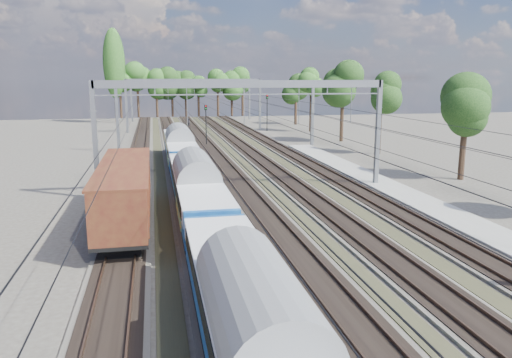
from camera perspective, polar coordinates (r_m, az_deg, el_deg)
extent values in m
cube|color=#47423A|center=(55.03, -13.42, 1.66)|extent=(3.00, 130.00, 0.15)
cube|color=black|center=(55.01, -13.42, 1.75)|extent=(2.50, 130.00, 0.06)
cube|color=#473326|center=(55.03, -14.18, 1.83)|extent=(0.08, 130.00, 0.14)
cube|color=#473326|center=(54.98, -12.68, 1.89)|extent=(0.08, 130.00, 0.14)
cube|color=#47423A|center=(55.05, -8.73, 1.84)|extent=(3.00, 130.00, 0.15)
cube|color=black|center=(55.04, -8.74, 1.94)|extent=(2.50, 130.00, 0.06)
cube|color=#473326|center=(54.99, -9.49, 2.01)|extent=(0.08, 130.00, 0.14)
cube|color=#473326|center=(55.06, -7.99, 2.07)|extent=(0.08, 130.00, 0.14)
cube|color=#47423A|center=(55.45, -4.08, 2.02)|extent=(3.00, 130.00, 0.15)
cube|color=black|center=(55.43, -4.09, 2.11)|extent=(2.50, 130.00, 0.06)
cube|color=#473326|center=(55.33, -4.83, 2.19)|extent=(0.08, 130.00, 0.14)
cube|color=#473326|center=(55.51, -3.35, 2.24)|extent=(0.08, 130.00, 0.14)
cube|color=#47423A|center=(56.20, 0.47, 2.17)|extent=(3.00, 130.00, 0.15)
cube|color=black|center=(56.18, 0.47, 2.27)|extent=(2.50, 130.00, 0.06)
cube|color=#473326|center=(56.02, -0.25, 2.35)|extent=(0.08, 130.00, 0.14)
cube|color=#473326|center=(56.32, 1.19, 2.39)|extent=(0.08, 130.00, 0.14)
cube|color=#47423A|center=(57.30, 4.88, 2.31)|extent=(3.00, 130.00, 0.15)
cube|color=black|center=(57.28, 4.88, 2.41)|extent=(2.50, 130.00, 0.06)
cube|color=#473326|center=(57.07, 4.19, 2.48)|extent=(0.08, 130.00, 0.14)
cube|color=#473326|center=(57.47, 5.57, 2.52)|extent=(0.08, 130.00, 0.14)
cube|color=#363323|center=(55.00, -11.07, 1.70)|extent=(1.10, 130.00, 0.05)
cube|color=#363323|center=(55.21, -6.40, 1.88)|extent=(1.10, 130.00, 0.05)
cube|color=#363323|center=(55.79, -1.79, 2.05)|extent=(1.10, 130.00, 0.05)
cube|color=#363323|center=(56.71, 2.70, 2.20)|extent=(1.10, 130.00, 0.05)
cube|color=gray|center=(36.06, 20.88, -3.79)|extent=(3.00, 70.00, 0.30)
cube|color=gray|center=(39.76, -17.92, 4.18)|extent=(0.35, 0.35, 9.00)
cube|color=gray|center=(43.66, 13.74, 5.01)|extent=(0.35, 0.35, 9.00)
cube|color=gray|center=(39.87, -1.37, 10.80)|extent=(23.00, 0.35, 0.60)
cube|color=gray|center=(87.47, -14.60, 8.07)|extent=(0.35, 0.35, 9.00)
cube|color=gray|center=(89.31, 0.45, 8.50)|extent=(0.35, 0.35, 9.00)
cube|color=gray|center=(87.52, -7.07, 11.10)|extent=(23.00, 0.35, 0.60)
cube|color=gray|center=(64.57, -15.57, 6.70)|extent=(0.35, 0.35, 8.50)
cube|color=gray|center=(109.43, -14.04, 8.58)|extent=(0.35, 0.35, 8.50)
cube|color=gray|center=(67.72, 6.47, 7.25)|extent=(0.35, 0.35, 8.50)
cube|color=gray|center=(111.32, -0.76, 8.96)|extent=(0.35, 0.35, 8.50)
cylinder|color=black|center=(54.39, -13.68, 7.29)|extent=(0.03, 130.00, 0.03)
cylinder|color=black|center=(54.33, -13.74, 8.45)|extent=(0.03, 130.00, 0.03)
cylinder|color=black|center=(54.42, -8.91, 7.48)|extent=(0.03, 130.00, 0.03)
cylinder|color=black|center=(54.36, -8.94, 8.64)|extent=(0.03, 130.00, 0.03)
cylinder|color=black|center=(54.82, -4.17, 7.62)|extent=(0.03, 130.00, 0.03)
cylinder|color=black|center=(54.76, -4.18, 8.77)|extent=(0.03, 130.00, 0.03)
cylinder|color=black|center=(55.58, 0.48, 7.70)|extent=(0.03, 130.00, 0.03)
cylinder|color=black|center=(55.52, 0.48, 8.83)|extent=(0.03, 130.00, 0.03)
cylinder|color=black|center=(56.69, 4.97, 7.73)|extent=(0.03, 130.00, 0.03)
cylinder|color=black|center=(56.63, 4.99, 8.84)|extent=(0.03, 130.00, 0.03)
cylinder|color=black|center=(120.26, -15.20, 8.49)|extent=(0.56, 0.56, 7.36)
sphere|color=#143212|center=(120.13, -15.35, 11.29)|extent=(4.12, 4.12, 4.12)
cylinder|color=black|center=(122.85, -13.25, 8.33)|extent=(0.56, 0.56, 6.07)
sphere|color=#143212|center=(122.71, -13.35, 10.60)|extent=(5.46, 5.46, 5.46)
cylinder|color=black|center=(120.81, -11.73, 8.40)|extent=(0.56, 0.56, 6.28)
sphere|color=#143212|center=(120.67, -11.82, 10.78)|extent=(4.69, 4.69, 4.69)
cylinder|color=black|center=(122.80, -9.57, 8.56)|extent=(0.56, 0.56, 6.42)
sphere|color=#143212|center=(122.66, -9.65, 10.95)|extent=(4.77, 4.77, 4.77)
cylinder|color=black|center=(122.52, -7.82, 8.65)|extent=(0.56, 0.56, 6.63)
sphere|color=#143212|center=(122.38, -7.89, 11.13)|extent=(4.49, 4.49, 4.49)
cylinder|color=black|center=(120.61, -6.21, 8.80)|extent=(0.56, 0.56, 7.27)
sphere|color=#143212|center=(120.48, -6.27, 11.56)|extent=(5.20, 5.20, 5.20)
cylinder|color=black|center=(121.46, -4.49, 8.52)|extent=(0.56, 0.56, 5.87)
sphere|color=#143212|center=(121.31, -4.53, 10.74)|extent=(4.90, 4.90, 4.90)
cylinder|color=black|center=(122.44, -2.70, 8.58)|extent=(0.56, 0.56, 5.94)
sphere|color=#143212|center=(122.29, -2.72, 10.81)|extent=(5.46, 5.46, 5.46)
cylinder|color=black|center=(124.23, -1.11, 8.95)|extent=(0.56, 0.56, 7.29)
sphere|color=#143212|center=(124.11, -1.12, 11.64)|extent=(4.46, 4.46, 4.46)
cylinder|color=black|center=(49.43, 21.46, 4.01)|extent=(0.56, 0.56, 6.84)
sphere|color=#143212|center=(49.09, 21.93, 10.35)|extent=(4.48, 4.48, 4.48)
cylinder|color=black|center=(62.13, 15.90, 5.18)|extent=(0.56, 0.56, 5.63)
sphere|color=#143212|center=(61.83, 16.14, 9.33)|extent=(3.44, 3.44, 3.44)
cylinder|color=black|center=(75.17, 10.78, 6.96)|extent=(0.56, 0.56, 6.99)
sphere|color=#143212|center=(74.96, 10.94, 11.23)|extent=(4.87, 4.87, 4.87)
cylinder|color=black|center=(88.33, 6.16, 7.21)|extent=(0.56, 0.56, 5.34)
sphere|color=#143212|center=(88.12, 6.22, 9.98)|extent=(3.64, 3.64, 3.64)
cylinder|color=black|center=(102.08, 4.33, 7.82)|extent=(0.56, 0.56, 5.37)
sphere|color=#143212|center=(101.90, 4.36, 10.23)|extent=(4.57, 4.57, 4.57)
cylinder|color=black|center=(107.50, -15.80, 10.45)|extent=(0.70, 0.70, 16.00)
ellipsoid|color=#23541C|center=(107.53, -15.92, 12.58)|extent=(4.40, 4.40, 14.08)
cube|color=black|center=(21.33, -3.71, -12.45)|extent=(1.96, 2.93, 0.78)
cube|color=navy|center=(14.63, 0.10, -17.92)|extent=(2.74, 19.56, 1.86)
cube|color=silver|center=(14.39, 0.10, -16.22)|extent=(2.82, 18.77, 0.93)
cube|color=black|center=(14.71, 5.73, -15.63)|extent=(0.04, 16.62, 0.68)
cylinder|color=gray|center=(14.19, 0.10, -14.65)|extent=(2.78, 19.56, 2.78)
cube|color=black|center=(27.32, -5.60, -7.01)|extent=(1.96, 2.93, 0.78)
cube|color=black|center=(40.50, -7.65, -0.93)|extent=(1.96, 2.93, 0.78)
cube|color=navy|center=(33.51, -6.89, -0.96)|extent=(2.74, 19.56, 1.86)
cube|color=silver|center=(33.41, -6.91, -0.14)|extent=(2.82, 18.77, 0.93)
cube|color=black|center=(33.55, -4.50, -0.04)|extent=(0.04, 16.62, 0.68)
cube|color=orange|center=(29.46, -6.16, -3.66)|extent=(2.84, 5.48, 0.68)
cylinder|color=gray|center=(33.33, -6.93, 0.60)|extent=(2.78, 19.56, 2.78)
cube|color=black|center=(46.82, -8.22, 0.74)|extent=(1.96, 2.93, 0.78)
cube|color=black|center=(60.31, -9.02, 3.12)|extent=(1.96, 2.93, 0.78)
cube|color=navy|center=(53.34, -8.71, 3.63)|extent=(2.74, 19.56, 1.86)
cube|color=silver|center=(53.27, -8.73, 4.15)|extent=(2.82, 18.77, 0.93)
cube|color=black|center=(53.36, -7.21, 4.21)|extent=(0.04, 16.62, 0.68)
cube|color=orange|center=(49.16, -8.43, 2.40)|extent=(2.84, 5.48, 0.68)
cylinder|color=gray|center=(53.22, -8.74, 4.62)|extent=(2.78, 19.56, 2.78)
cube|color=black|center=(27.61, -15.08, -7.19)|extent=(2.10, 2.73, 0.74)
cube|color=black|center=(37.52, -14.20, -2.20)|extent=(2.10, 2.73, 0.74)
cube|color=black|center=(32.41, -14.61, -3.51)|extent=(2.84, 14.72, 0.21)
cube|color=#4D1914|center=(32.07, -14.74, -0.97)|extent=(2.84, 14.72, 2.73)
cube|color=#4D1914|center=(31.81, -14.87, 1.53)|extent=(3.05, 14.72, 0.13)
imported|color=black|center=(96.32, -7.67, 6.40)|extent=(0.46, 0.62, 1.56)
cylinder|color=black|center=(68.87, -5.72, 5.83)|extent=(0.14, 0.14, 4.88)
cube|color=black|center=(68.65, -5.77, 8.14)|extent=(0.39, 0.30, 0.68)
sphere|color=red|center=(68.51, -5.76, 8.29)|extent=(0.16, 0.16, 0.16)
sphere|color=#0C9919|center=(68.53, -5.75, 8.01)|extent=(0.16, 0.16, 0.16)
cylinder|color=black|center=(87.95, 1.27, 7.32)|extent=(0.15, 0.15, 5.53)
cube|color=black|center=(87.78, 1.28, 9.37)|extent=(0.42, 0.30, 0.77)
sphere|color=red|center=(87.63, 1.31, 9.51)|extent=(0.18, 0.18, 0.18)
sphere|color=#0C9919|center=(87.65, 1.30, 9.26)|extent=(0.18, 0.18, 0.18)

